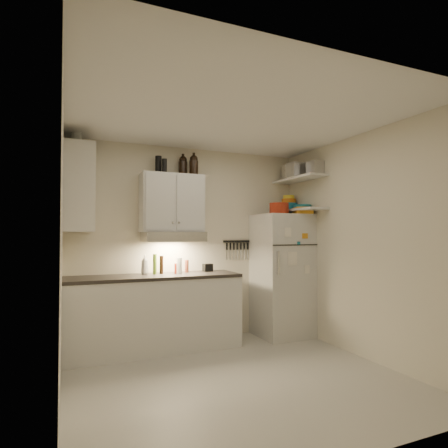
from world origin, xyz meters
name	(u,v)px	position (x,y,z in m)	size (l,w,h in m)	color
floor	(237,379)	(0.00, 0.00, -0.01)	(3.20, 3.00, 0.02)	#B6B3A8
ceiling	(236,116)	(0.00, 0.00, 2.61)	(3.20, 3.00, 0.02)	white
back_wall	(190,243)	(0.00, 1.51, 1.30)	(3.20, 0.02, 2.60)	beige
left_wall	(60,249)	(-1.61, 0.00, 1.30)	(0.02, 3.00, 2.60)	beige
right_wall	(361,245)	(1.61, 0.00, 1.30)	(0.02, 3.00, 2.60)	beige
base_cabinet	(155,314)	(-0.55, 1.20, 0.44)	(2.10, 0.60, 0.88)	silver
countertop	(155,277)	(-0.55, 1.20, 0.90)	(2.10, 0.62, 0.04)	#2C2826
upper_cabinet	(172,203)	(-0.30, 1.33, 1.83)	(0.80, 0.33, 0.75)	silver
side_cabinet	(79,188)	(-1.44, 1.20, 1.95)	(0.33, 0.55, 1.00)	silver
range_hood	(173,237)	(-0.30, 1.27, 1.39)	(0.76, 0.46, 0.12)	silver
fridge	(282,275)	(1.25, 1.16, 0.85)	(0.70, 0.68, 1.70)	silver
shelf_hi	(299,179)	(1.45, 1.02, 2.20)	(0.30, 0.95, 0.03)	silver
shelf_lo	(299,210)	(1.45, 1.02, 1.76)	(0.30, 0.95, 0.03)	silver
knife_strip	(237,241)	(0.70, 1.49, 1.32)	(0.42, 0.02, 0.03)	black
dutch_oven	(279,209)	(1.16, 1.08, 1.78)	(0.27, 0.27, 0.16)	maroon
book_stack	(303,211)	(1.46, 0.95, 1.75)	(0.23, 0.28, 0.10)	orange
spice_jar	(283,211)	(1.26, 1.14, 1.75)	(0.07, 0.07, 0.11)	silver
stock_pot	(292,173)	(1.51, 1.27, 2.33)	(0.31, 0.31, 0.22)	silver
tin_a	(296,170)	(1.37, 0.98, 2.32)	(0.20, 0.18, 0.20)	#AAAAAD
tin_b	(316,168)	(1.53, 0.74, 2.31)	(0.19, 0.19, 0.19)	#AAAAAD
bowl_teal	(288,207)	(1.46, 1.31, 1.83)	(0.26, 0.26, 0.11)	#186D84
bowl_orange	(289,201)	(1.48, 1.32, 1.91)	(0.21, 0.21, 0.06)	#CA6313
bowl_yellow	(289,197)	(1.48, 1.32, 1.97)	(0.17, 0.17, 0.05)	yellow
plates	(302,207)	(1.49, 1.00, 1.81)	(0.25, 0.25, 0.06)	#186D84
growler_a	(183,166)	(-0.13, 1.41, 2.34)	(0.12, 0.12, 0.28)	black
growler_b	(194,165)	(-0.01, 1.30, 2.34)	(0.12, 0.12, 0.28)	black
thermos_a	(164,166)	(-0.41, 1.30, 2.29)	(0.07, 0.07, 0.19)	black
thermos_b	(158,165)	(-0.47, 1.39, 2.32)	(0.08, 0.08, 0.24)	black
side_jar	(76,139)	(-1.46, 1.26, 2.53)	(0.12, 0.12, 0.16)	silver
soap_bottle	(145,263)	(-0.65, 1.33, 1.06)	(0.10, 0.11, 0.27)	silver
pepper_mill	(187,266)	(-0.09, 1.35, 1.00)	(0.05, 0.05, 0.16)	#5D2B1B
oil_bottle	(155,264)	(-0.53, 1.28, 1.05)	(0.05, 0.05, 0.25)	#4C6E1B
vinegar_bottle	(161,265)	(-0.44, 1.29, 1.04)	(0.05, 0.05, 0.23)	black
clear_bottle	(179,266)	(-0.23, 1.22, 1.02)	(0.07, 0.07, 0.20)	silver
red_jar	(177,268)	(-0.25, 1.26, 0.99)	(0.07, 0.07, 0.13)	maroon
caddy	(208,268)	(0.20, 1.35, 0.97)	(0.12, 0.09, 0.10)	black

